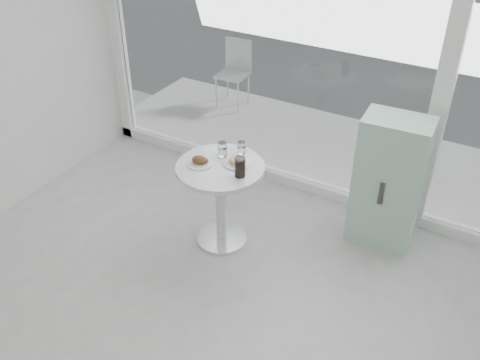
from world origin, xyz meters
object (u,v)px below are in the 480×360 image
Objects in this scene: main_table at (221,188)px; plate_fritter at (200,161)px; patio_chair at (235,68)px; plate_donut at (237,161)px; mint_cabinet at (388,182)px; cola_glass at (240,167)px; water_tumbler_b at (241,148)px; water_tumbler_a at (222,150)px.

plate_fritter reaches higher than main_table.
patio_chair is at bearing 117.80° from main_table.
plate_donut is (0.26, 0.16, -0.01)m from plate_fritter.
cola_glass is (-0.97, -0.77, 0.26)m from mint_cabinet.
patio_chair is at bearing 121.20° from cola_glass.
mint_cabinet reaches higher than cola_glass.
plate_fritter is at bearing -123.24° from water_tumbler_b.
water_tumbler_b reaches higher than main_table.
plate_fritter is at bearing -69.36° from patio_chair.
water_tumbler_b reaches higher than plate_fritter.
main_table is at bearing -65.92° from water_tumbler_a.
plate_donut is at bearing 127.35° from cola_glass.
water_tumbler_b is at bearing 43.99° from water_tumbler_a.
mint_cabinet is (1.18, 0.73, 0.03)m from main_table.
mint_cabinet is at bearing 30.43° from plate_fritter.
main_table is 0.32m from water_tumbler_a.
main_table is 6.11× the size of water_tumbler_a.
mint_cabinet is 1.40m from water_tumbler_a.
cola_glass is at bearing -34.35° from water_tumbler_a.
water_tumbler_b is (1.29, -2.10, 0.30)m from patio_chair.
plate_donut is 2.10× the size of water_tumbler_b.
plate_fritter is at bearing -178.12° from cola_glass.
plate_fritter is at bearing -153.14° from mint_cabinet.
plate_fritter is 0.37m from water_tumbler_b.
patio_chair is at bearing 118.03° from water_tumbler_a.
main_table is 0.37m from water_tumbler_b.
mint_cabinet is 9.28× the size of water_tumbler_a.
cola_glass is at bearing -61.95° from water_tumbler_b.
water_tumbler_b is at bearing -160.89° from mint_cabinet.
plate_fritter is (-0.15, -0.06, 0.25)m from main_table.
cola_glass reaches higher than main_table.
water_tumbler_b is at bearing 56.76° from plate_fritter.
patio_chair reaches higher than main_table.
cola_glass reaches higher than patio_chair.
water_tumbler_a is 0.78× the size of cola_glass.
water_tumbler_a is at bearing -65.62° from patio_chair.
mint_cabinet is 7.23× the size of cola_glass.
plate_fritter is (-1.34, -0.79, 0.21)m from mint_cabinet.
patio_chair is 3.60× the size of plate_donut.
cola_glass reaches higher than plate_fritter.
cola_glass is (1.45, -2.40, 0.33)m from patio_chair.
mint_cabinet reaches higher than patio_chair.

